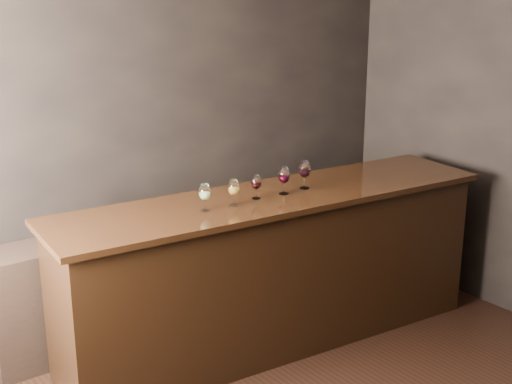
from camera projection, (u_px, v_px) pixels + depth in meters
room_shell at (284, 158)px, 3.62m from camera, size 5.02×4.52×2.81m
bar_counter at (273, 273)px, 5.33m from camera, size 3.30×1.00×1.14m
bar_top at (274, 198)px, 5.15m from camera, size 3.41×1.09×0.04m
back_bar_shelf at (145, 276)px, 5.58m from camera, size 2.44×0.40×0.88m
glass_white at (205, 193)px, 4.76m from camera, size 0.08×0.08×0.19m
glass_amber at (234, 188)px, 4.87m from camera, size 0.08×0.08×0.18m
glass_red_a at (256, 183)px, 5.03m from camera, size 0.07×0.07×0.17m
glass_red_b at (284, 176)px, 5.13m from camera, size 0.08×0.08×0.20m
glass_red_c at (305, 170)px, 5.26m from camera, size 0.09×0.09×0.21m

